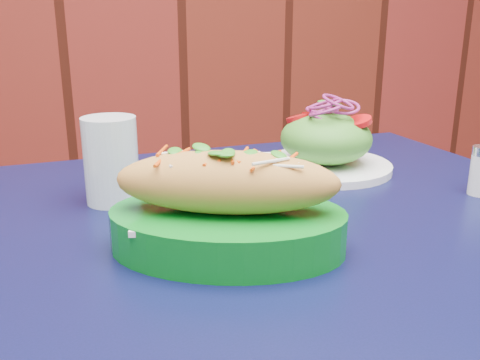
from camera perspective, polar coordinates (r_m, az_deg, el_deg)
name	(u,v)px	position (r m, az deg, el deg)	size (l,w,h in m)	color
cafe_table	(307,286)	(0.69, 7.14, -11.17)	(0.84, 0.84, 0.75)	black
banh_mi_basket	(227,209)	(0.56, -1.36, -3.07)	(0.30, 0.25, 0.12)	#076F19
salad_plate	(326,143)	(0.87, 9.12, 3.88)	(0.21, 0.21, 0.12)	white
water_glass	(111,160)	(0.72, -13.59, 2.05)	(0.07, 0.07, 0.11)	silver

